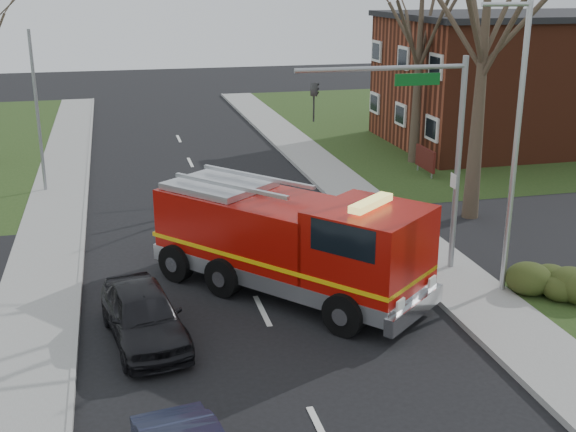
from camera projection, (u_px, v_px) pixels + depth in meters
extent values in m
plane|color=black|center=(262.00, 311.00, 20.38)|extent=(120.00, 120.00, 0.00)
cube|color=gray|center=(463.00, 287.00, 21.76)|extent=(2.40, 80.00, 0.15)
cube|color=gray|center=(32.00, 333.00, 18.95)|extent=(2.40, 80.00, 0.15)
cube|color=#612817|center=(528.00, 82.00, 40.22)|extent=(15.00, 10.00, 7.00)
cube|color=black|center=(535.00, 15.00, 39.10)|extent=(15.40, 10.40, 0.30)
cube|color=silver|center=(401.00, 114.00, 38.97)|extent=(0.12, 1.40, 1.20)
cube|color=#491511|center=(425.00, 158.00, 34.02)|extent=(0.12, 2.00, 1.00)
cylinder|color=gray|center=(432.00, 172.00, 33.42)|extent=(0.08, 0.08, 0.90)
cylinder|color=gray|center=(418.00, 164.00, 34.90)|extent=(0.08, 0.08, 0.90)
ellipsoid|color=#273413|center=(567.00, 276.00, 21.32)|extent=(2.80, 2.00, 0.90)
cone|color=#372B20|center=(482.00, 64.00, 26.21)|extent=(0.64, 0.64, 12.00)
cone|color=#372B20|center=(419.00, 59.00, 35.09)|extent=(0.56, 0.56, 10.50)
cylinder|color=gray|center=(458.00, 168.00, 22.18)|extent=(0.18, 0.18, 6.80)
cylinder|color=gray|center=(382.00, 68.00, 20.63)|extent=(5.20, 0.14, 0.14)
cube|color=#0C591E|center=(417.00, 79.00, 20.99)|extent=(1.40, 0.06, 0.35)
imported|color=black|center=(315.00, 83.00, 20.28)|extent=(0.22, 0.18, 1.10)
cylinder|color=#B7BABF|center=(515.00, 156.00, 20.25)|extent=(0.16, 0.16, 8.40)
cylinder|color=#B7BABF|center=(506.00, 4.00, 18.81)|extent=(1.40, 0.12, 0.12)
cylinder|color=gray|center=(38.00, 114.00, 30.67)|extent=(0.14, 0.14, 7.00)
cube|color=#990D07|center=(253.00, 230.00, 21.92)|extent=(5.72, 6.07, 2.25)
cube|color=#990D07|center=(369.00, 254.00, 19.57)|extent=(3.93, 3.93, 2.58)
cube|color=#B7BABF|center=(287.00, 268.00, 21.48)|extent=(7.52, 8.23, 0.48)
cube|color=#E5B20C|center=(287.00, 249.00, 21.29)|extent=(7.53, 8.23, 0.13)
cube|color=black|center=(410.00, 235.00, 18.65)|extent=(1.98, 1.68, 0.91)
cube|color=#E5D866|center=(371.00, 203.00, 19.12)|extent=(1.56, 1.39, 0.19)
cylinder|color=black|center=(344.00, 314.00, 18.83)|extent=(1.04, 1.15, 1.18)
cylinder|color=black|center=(395.00, 280.00, 20.96)|extent=(1.04, 1.15, 1.18)
cylinder|color=black|center=(176.00, 263.00, 22.27)|extent=(1.04, 1.15, 1.18)
cylinder|color=black|center=(235.00, 238.00, 24.41)|extent=(1.04, 1.15, 1.18)
imported|color=black|center=(144.00, 315.00, 18.48)|extent=(2.41, 4.56, 1.48)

